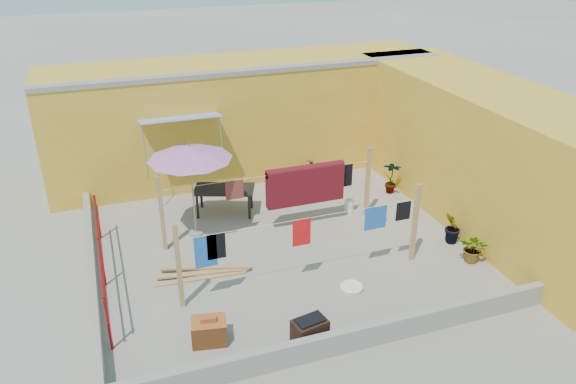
% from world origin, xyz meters
% --- Properties ---
extents(ground, '(80.00, 80.00, 0.00)m').
position_xyz_m(ground, '(0.00, 0.00, 0.00)').
color(ground, '#9E998E').
rests_on(ground, ground).
extents(wall_back, '(11.00, 3.27, 3.21)m').
position_xyz_m(wall_back, '(0.50, 4.69, 1.61)').
color(wall_back, gold).
rests_on(wall_back, ground).
extents(wall_right, '(2.40, 9.00, 3.20)m').
position_xyz_m(wall_right, '(5.20, 0.00, 1.60)').
color(wall_right, gold).
rests_on(wall_right, ground).
extents(parapet_front, '(8.30, 0.16, 0.44)m').
position_xyz_m(parapet_front, '(0.00, -3.58, 0.22)').
color(parapet_front, gray).
rests_on(parapet_front, ground).
extents(parapet_left, '(0.16, 7.30, 0.44)m').
position_xyz_m(parapet_left, '(-4.08, 0.00, 0.22)').
color(parapet_left, gray).
rests_on(parapet_left, ground).
extents(red_railing, '(0.05, 4.20, 1.10)m').
position_xyz_m(red_railing, '(-3.85, -0.20, 0.72)').
color(red_railing, maroon).
rests_on(red_railing, ground).
extents(clothesline_rig, '(5.09, 2.35, 1.80)m').
position_xyz_m(clothesline_rig, '(0.69, 0.56, 1.04)').
color(clothesline_rig, tan).
rests_on(clothesline_rig, ground).
extents(patio_umbrella, '(2.50, 2.50, 2.28)m').
position_xyz_m(patio_umbrella, '(-1.72, 1.25, 2.05)').
color(patio_umbrella, gray).
rests_on(patio_umbrella, ground).
extents(outdoor_table, '(1.63, 1.21, 0.69)m').
position_xyz_m(outdoor_table, '(-0.81, 2.06, 0.62)').
color(outdoor_table, black).
rests_on(outdoor_table, ground).
extents(brick_stack, '(0.68, 0.55, 0.53)m').
position_xyz_m(brick_stack, '(-2.22, -2.57, 0.23)').
color(brick_stack, '#AA5827').
rests_on(brick_stack, ground).
extents(lumber_pile, '(2.04, 0.71, 0.12)m').
position_xyz_m(lumber_pile, '(-1.91, -0.51, 0.06)').
color(lumber_pile, tan).
rests_on(lumber_pile, ground).
extents(brazier, '(0.64, 0.49, 0.52)m').
position_xyz_m(brazier, '(-0.59, -3.20, 0.25)').
color(brazier, black).
rests_on(brazier, ground).
extents(white_basin, '(0.47, 0.47, 0.08)m').
position_xyz_m(white_basin, '(0.79, -1.99, 0.04)').
color(white_basin, silver).
rests_on(white_basin, ground).
extents(water_jug_a, '(0.23, 0.23, 0.36)m').
position_xyz_m(water_jug_a, '(2.17, 1.10, 0.16)').
color(water_jug_a, silver).
rests_on(water_jug_a, ground).
extents(water_jug_b, '(0.20, 0.20, 0.31)m').
position_xyz_m(water_jug_b, '(2.70, 0.32, 0.14)').
color(water_jug_b, silver).
rests_on(water_jug_b, ground).
extents(green_hose, '(0.56, 0.56, 0.08)m').
position_xyz_m(green_hose, '(1.92, 2.27, 0.04)').
color(green_hose, '#1B7D1D').
rests_on(green_hose, ground).
extents(plant_back_a, '(0.76, 0.68, 0.75)m').
position_xyz_m(plant_back_a, '(1.07, 2.25, 0.38)').
color(plant_back_a, '#235719').
rests_on(plant_back_a, ground).
extents(plant_back_b, '(0.41, 0.41, 0.69)m').
position_xyz_m(plant_back_b, '(1.92, 3.08, 0.34)').
color(plant_back_b, '#235719').
rests_on(plant_back_b, ground).
extents(plant_right_a, '(0.60, 0.57, 0.94)m').
position_xyz_m(plant_right_a, '(3.70, 1.70, 0.47)').
color(plant_right_a, '#235719').
rests_on(plant_right_a, ground).
extents(plant_right_b, '(0.54, 0.56, 0.80)m').
position_xyz_m(plant_right_b, '(3.70, -1.13, 0.40)').
color(plant_right_b, '#235719').
rests_on(plant_right_b, ground).
extents(plant_right_c, '(0.76, 0.77, 0.65)m').
position_xyz_m(plant_right_c, '(3.70, -1.93, 0.32)').
color(plant_right_c, '#235719').
rests_on(plant_right_c, ground).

